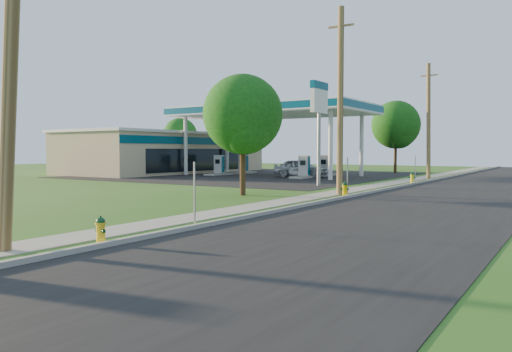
{
  "coord_description": "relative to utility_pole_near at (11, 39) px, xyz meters",
  "views": [
    {
      "loc": [
        10.04,
        -7.38,
        2.35
      ],
      "look_at": [
        0.0,
        8.0,
        1.4
      ],
      "focal_mm": 35.0,
      "sensor_mm": 36.0,
      "label": 1
    }
  ],
  "objects": [
    {
      "name": "sign_post_far",
      "position": [
        0.85,
        29.2,
        -3.8
      ],
      "size": [
        0.05,
        0.04,
        2.0
      ],
      "primitive_type": "cube",
      "color": "gray",
      "rests_on": "ground"
    },
    {
      "name": "sign_post_mid",
      "position": [
        0.85,
        17.0,
        -3.8
      ],
      "size": [
        0.05,
        0.04,
        2.0
      ],
      "primitive_type": "cube",
      "color": "gray",
      "rests_on": "ground"
    },
    {
      "name": "fuel_pump_ne",
      "position": [
        -8.9,
        31.0,
        -4.08
      ],
      "size": [
        1.2,
        3.2,
        1.9
      ],
      "color": "#9C998F",
      "rests_on": "ground"
    },
    {
      "name": "gas_canopy",
      "position": [
        -13.4,
        33.0,
        1.09
      ],
      "size": [
        18.18,
        9.18,
        6.4
      ],
      "color": "silver",
      "rests_on": "ground"
    },
    {
      "name": "car_silver",
      "position": [
        -9.76,
        32.02,
        -4.01
      ],
      "size": [
        4.87,
        2.44,
        1.59
      ],
      "primitive_type": "imported",
      "rotation": [
        0.0,
        0.0,
        1.69
      ],
      "color": "#B0B2B7",
      "rests_on": "ground"
    },
    {
      "name": "sign_post_near",
      "position": [
        0.85,
        5.2,
        -3.8
      ],
      "size": [
        0.05,
        0.04,
        2.0
      ],
      "primitive_type": "cube",
      "color": "gray",
      "rests_on": "ground"
    },
    {
      "name": "utility_pole_mid",
      "position": [
        -0.0,
        18.0,
        0.15
      ],
      "size": [
        1.4,
        0.32,
        9.8
      ],
      "color": "brown",
      "rests_on": "ground"
    },
    {
      "name": "forecourt",
      "position": [
        -15.4,
        33.0,
        -4.79
      ],
      "size": [
        26.0,
        28.0,
        0.02
      ],
      "primitive_type": "cube",
      "color": "black",
      "rests_on": "ground"
    },
    {
      "name": "road",
      "position": [
        5.1,
        11.0,
        -4.79
      ],
      "size": [
        8.0,
        120.0,
        0.02
      ],
      "primitive_type": "cube",
      "color": "black",
      "rests_on": "ground"
    },
    {
      "name": "hydrant_far",
      "position": [
        0.64,
        29.18,
        -4.4
      ],
      "size": [
        0.42,
        0.38,
        0.82
      ],
      "color": "yellow",
      "rests_on": "ground"
    },
    {
      "name": "ground_plane",
      "position": [
        0.6,
        1.0,
        -4.8
      ],
      "size": [
        140.0,
        140.0,
        0.0
      ],
      "primitive_type": "plane",
      "color": "#235714",
      "rests_on": "ground"
    },
    {
      "name": "fuel_pump_sw",
      "position": [
        -17.9,
        35.0,
        -4.08
      ],
      "size": [
        1.2,
        3.2,
        1.9
      ],
      "color": "#9C998F",
      "rests_on": "ground"
    },
    {
      "name": "tree_verge",
      "position": [
        -4.04,
        14.92,
        -0.75
      ],
      "size": [
        4.15,
        4.15,
        6.29
      ],
      "color": "#322115",
      "rests_on": "ground"
    },
    {
      "name": "price_pylon",
      "position": [
        -3.9,
        23.5,
        0.63
      ],
      "size": [
        0.34,
        2.04,
        6.85
      ],
      "color": "gray",
      "rests_on": "ground"
    },
    {
      "name": "fuel_pump_nw",
      "position": [
        -17.9,
        31.0,
        -4.08
      ],
      "size": [
        1.2,
        3.2,
        1.9
      ],
      "color": "#9C998F",
      "rests_on": "ground"
    },
    {
      "name": "tree_lot",
      "position": [
        -5.1,
        43.76,
        -0.05
      ],
      "size": [
        4.87,
        4.87,
        7.38
      ],
      "color": "#322115",
      "rests_on": "ground"
    },
    {
      "name": "curb",
      "position": [
        1.1,
        11.0,
        -4.73
      ],
      "size": [
        0.15,
        120.0,
        0.15
      ],
      "primitive_type": "cube",
      "color": "#9C998F",
      "rests_on": "ground"
    },
    {
      "name": "hydrant_mid",
      "position": [
        0.79,
        16.83,
        -4.41
      ],
      "size": [
        0.42,
        0.37,
        0.8
      ],
      "color": "#E2B706",
      "rests_on": "ground"
    },
    {
      "name": "fuel_pump_se",
      "position": [
        -8.9,
        35.0,
        -4.08
      ],
      "size": [
        1.2,
        3.2,
        1.9
      ],
      "color": "#9C998F",
      "rests_on": "ground"
    },
    {
      "name": "hydrant_near",
      "position": [
        0.76,
        1.74,
        -4.44
      ],
      "size": [
        0.38,
        0.34,
        0.74
      ],
      "color": "yellow",
      "rests_on": "ground"
    },
    {
      "name": "sidewalk",
      "position": [
        -0.65,
        11.0,
        -4.79
      ],
      "size": [
        1.5,
        120.0,
        0.03
      ],
      "primitive_type": "cube",
      "color": "gray",
      "rests_on": "ground"
    },
    {
      "name": "tree_back",
      "position": [
        -32.14,
        41.58,
        -0.63
      ],
      "size": [
        4.28,
        4.28,
        6.49
      ],
      "color": "#322115",
      "rests_on": "ground"
    },
    {
      "name": "utility_pole_near",
      "position": [
        0.0,
        0.0,
        0.0
      ],
      "size": [
        1.4,
        0.32,
        9.48
      ],
      "color": "brown",
      "rests_on": "ground"
    },
    {
      "name": "convenience_store",
      "position": [
        -26.38,
        33.0,
        -2.67
      ],
      "size": [
        10.4,
        22.4,
        4.25
      ],
      "color": "tan",
      "rests_on": "ground"
    },
    {
      "name": "utility_pole_far",
      "position": [
        -0.0,
        36.0,
        0.0
      ],
      "size": [
        1.4,
        0.32,
        9.5
      ],
      "color": "brown",
      "rests_on": "ground"
    }
  ]
}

